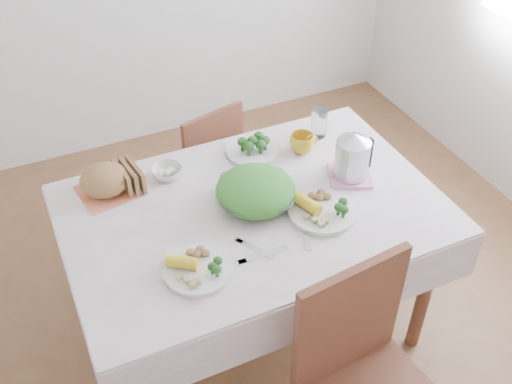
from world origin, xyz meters
name	(u,v)px	position (x,y,z in m)	size (l,w,h in m)	color
floor	(254,326)	(0.00, 0.00, 0.00)	(3.60, 3.60, 0.00)	brown
dining_table	(254,273)	(0.00, 0.00, 0.38)	(1.40, 0.90, 0.75)	brown
tablecloth	(254,208)	(0.00, 0.00, 0.76)	(1.50, 1.00, 0.01)	silver
chair_far	(197,156)	(0.04, 0.82, 0.47)	(0.37, 0.37, 0.81)	brown
salad_bowl	(256,196)	(0.02, 0.02, 0.80)	(0.30, 0.30, 0.07)	white
dinner_plate_left	(198,270)	(-0.32, -0.24, 0.77)	(0.25, 0.25, 0.02)	white
dinner_plate_right	(322,212)	(0.23, -0.15, 0.77)	(0.27, 0.27, 0.02)	white
broccoli_plate	(252,151)	(0.15, 0.34, 0.77)	(0.24, 0.24, 0.02)	beige
napkin	(107,192)	(-0.51, 0.34, 0.76)	(0.22, 0.22, 0.00)	#EE7A52
bread_loaf	(105,181)	(-0.51, 0.34, 0.82)	(0.20, 0.19, 0.12)	olive
fruit_bowl	(167,172)	(-0.25, 0.34, 0.78)	(0.13, 0.13, 0.04)	white
yellow_mug	(302,143)	(0.36, 0.26, 0.81)	(0.11, 0.11, 0.09)	gold
glass_tumbler	(319,124)	(0.49, 0.34, 0.83)	(0.07, 0.07, 0.14)	white
pink_tray	(350,175)	(0.46, 0.01, 0.77)	(0.18, 0.18, 0.01)	pink
electric_kettle	(353,154)	(0.46, 0.01, 0.88)	(0.15, 0.15, 0.20)	#B2B5BA
fork_left	(255,249)	(-0.09, -0.22, 0.76)	(0.02, 0.17, 0.00)	silver
fork_right	(306,231)	(0.12, -0.21, 0.76)	(0.02, 0.21, 0.00)	silver
knife	(263,255)	(-0.08, -0.26, 0.76)	(0.02, 0.20, 0.00)	silver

